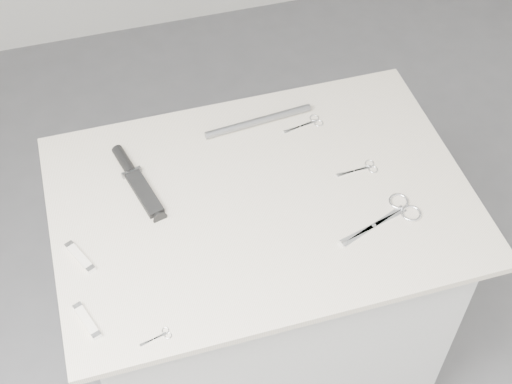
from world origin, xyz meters
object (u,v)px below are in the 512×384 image
object	(u,v)px
pocket_knife_b	(80,257)
sheathed_knife	(135,178)
large_shears	(394,214)
metal_rail	(258,121)
embroidery_scissors_a	(363,169)
tiny_scissors	(160,336)
pocket_knife_a	(87,321)
embroidery_scissors_b	(309,123)
plinth	(261,301)

from	to	relation	value
pocket_knife_b	sheathed_knife	bearing A→B (deg)	-64.42
large_shears	metal_rail	world-z (taller)	metal_rail
large_shears	embroidery_scissors_a	size ratio (longest dim) A/B	2.04
tiny_scissors	pocket_knife_a	xyz separation A→B (m)	(-0.14, 0.08, 0.00)
embroidery_scissors_a	metal_rail	distance (m)	0.31
embroidery_scissors_b	metal_rail	bearing A→B (deg)	153.37
pocket_knife_a	sheathed_knife	bearing A→B (deg)	-44.20
embroidery_scissors_a	pocket_knife_b	xyz separation A→B (m)	(-0.71, -0.08, 0.00)
plinth	embroidery_scissors_b	world-z (taller)	embroidery_scissors_b
plinth	sheathed_knife	bearing A→B (deg)	153.77
plinth	metal_rail	distance (m)	0.54
embroidery_scissors_b	pocket_knife_b	size ratio (longest dim) A/B	1.12
embroidery_scissors_a	pocket_knife_b	world-z (taller)	pocket_knife_b
embroidery_scissors_a	pocket_knife_a	distance (m)	0.75
tiny_scissors	embroidery_scissors_b	bearing A→B (deg)	32.53
embroidery_scissors_b	pocket_knife_a	size ratio (longest dim) A/B	1.14
plinth	pocket_knife_a	bearing A→B (deg)	-153.25
plinth	pocket_knife_b	xyz separation A→B (m)	(-0.44, -0.06, 0.48)
tiny_scissors	pocket_knife_b	xyz separation A→B (m)	(-0.13, 0.24, 0.01)
embroidery_scissors_a	pocket_knife_b	distance (m)	0.71
pocket_knife_a	pocket_knife_b	size ratio (longest dim) A/B	0.98
embroidery_scissors_b	tiny_scissors	world-z (taller)	same
plinth	metal_rail	xyz separation A→B (m)	(0.06, 0.24, 0.48)
tiny_scissors	sheathed_knife	distance (m)	0.44
plinth	pocket_knife_a	xyz separation A→B (m)	(-0.45, -0.22, 0.48)
tiny_scissors	pocket_knife_a	bearing A→B (deg)	138.38
tiny_scissors	metal_rail	world-z (taller)	metal_rail
tiny_scissors	pocket_knife_a	distance (m)	0.16
plinth	pocket_knife_b	size ratio (longest dim) A/B	9.07
pocket_knife_b	plinth	bearing A→B (deg)	-108.06
embroidery_scissors_a	sheathed_knife	distance (m)	0.56
embroidery_scissors_b	pocket_knife_b	world-z (taller)	pocket_knife_b
sheathed_knife	pocket_knife_a	size ratio (longest dim) A/B	2.51
tiny_scissors	large_shears	bearing A→B (deg)	2.46
large_shears	sheathed_knife	world-z (taller)	sheathed_knife
embroidery_scissors_a	tiny_scissors	bearing A→B (deg)	-153.92
plinth	metal_rail	bearing A→B (deg)	75.45
tiny_scissors	sheathed_knife	xyz separation A→B (m)	(0.03, 0.44, 0.01)
large_shears	embroidery_scissors_a	bearing A→B (deg)	77.84
embroidery_scissors_a	pocket_knife_a	xyz separation A→B (m)	(-0.71, -0.24, 0.00)
sheathed_knife	pocket_knife_a	distance (m)	0.40
embroidery_scissors_b	metal_rail	size ratio (longest dim) A/B	0.38
plinth	sheathed_knife	world-z (taller)	sheathed_knife
pocket_knife_b	pocket_knife_a	bearing A→B (deg)	152.32
large_shears	embroidery_scissors_a	xyz separation A→B (m)	(-0.02, 0.15, -0.00)
sheathed_knife	pocket_knife_b	distance (m)	0.25
embroidery_scissors_a	sheathed_knife	bearing A→B (deg)	164.74
large_shears	sheathed_knife	xyz separation A→B (m)	(-0.57, 0.28, 0.01)
tiny_scissors	pocket_knife_b	size ratio (longest dim) A/B	0.69
large_shears	pocket_knife_a	size ratio (longest dim) A/B	2.22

